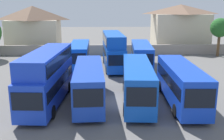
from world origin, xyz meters
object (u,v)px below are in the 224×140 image
object	(u,v)px
house_terrace_left	(34,27)
bus_7	(141,54)
bus_2	(89,82)
bus_5	(80,54)
bus_4	(181,82)
bus_3	(137,81)
house_terrace_centre	(180,26)
tree_behind_wall	(220,28)
bus_6	(113,49)
bus_1	(48,75)

from	to	relation	value
house_terrace_left	bus_7	bearing A→B (deg)	-41.32
bus_2	house_terrace_left	world-z (taller)	house_terrace_left
bus_5	bus_7	bearing A→B (deg)	84.99
bus_4	bus_3	bearing A→B (deg)	-94.16
house_terrace_centre	tree_behind_wall	bearing A→B (deg)	-64.04
bus_2	bus_4	size ratio (longest dim) A/B	0.99
house_terrace_left	bus_3	bearing A→B (deg)	-60.90
bus_3	bus_7	distance (m)	13.90
bus_6	bus_7	distance (m)	4.08
bus_2	bus_3	bearing A→B (deg)	86.42
house_terrace_left	house_terrace_centre	distance (m)	29.74
bus_5	house_terrace_centre	size ratio (longest dim) A/B	0.90
bus_6	house_terrace_left	world-z (taller)	house_terrace_left
bus_6	house_terrace_left	distance (m)	23.08
house_terrace_centre	tree_behind_wall	world-z (taller)	house_terrace_centre
bus_1	house_terrace_centre	bearing A→B (deg)	150.17
bus_5	bus_6	size ratio (longest dim) A/B	0.95
bus_5	tree_behind_wall	size ratio (longest dim) A/B	1.54
bus_4	bus_6	distance (m)	15.26
bus_3	bus_5	world-z (taller)	bus_3
bus_5	tree_behind_wall	world-z (taller)	tree_behind_wall
tree_behind_wall	bus_1	bearing A→B (deg)	-138.57
bus_6	bus_7	world-z (taller)	bus_6
bus_4	house_terrace_centre	distance (m)	32.62
tree_behind_wall	bus_7	bearing A→B (deg)	-150.67
house_terrace_left	tree_behind_wall	bearing A→B (deg)	-14.59
bus_5	house_terrace_left	distance (m)	19.86
bus_7	house_terrace_left	xyz separation A→B (m)	(-19.47, 17.12, 2.46)
bus_6	house_terrace_centre	bearing A→B (deg)	137.21
bus_1	bus_7	distance (m)	17.30
bus_7	house_terrace_centre	size ratio (longest dim) A/B	0.94
bus_3	bus_7	size ratio (longest dim) A/B	1.00
bus_1	house_terrace_centre	size ratio (longest dim) A/B	0.94
bus_1	bus_2	world-z (taller)	bus_1
bus_1	house_terrace_left	size ratio (longest dim) A/B	1.01
bus_1	bus_3	distance (m)	8.07
bus_6	bus_1	bearing A→B (deg)	-27.60
bus_2	house_terrace_centre	xyz separation A→B (m)	(16.98, 30.87, 2.59)
bus_6	house_terrace_left	bearing A→B (deg)	-140.78
bus_4	tree_behind_wall	xyz separation A→B (m)	(13.08, 22.34, 2.92)
bus_4	tree_behind_wall	bearing A→B (deg)	151.35
bus_2	bus_6	bearing A→B (deg)	166.15
bus_1	bus_4	bearing A→B (deg)	92.48
bus_2	bus_5	size ratio (longest dim) A/B	1.02
bus_6	bus_4	bearing A→B (deg)	18.41
bus_4	bus_7	bearing A→B (deg)	-171.91
bus_5	bus_3	bearing A→B (deg)	23.04
bus_7	house_terrace_centre	world-z (taller)	house_terrace_centre
bus_3	house_terrace_left	xyz separation A→B (m)	(-17.15, 30.82, 2.39)
bus_1	bus_4	distance (m)	11.96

